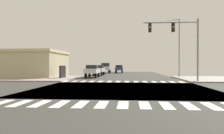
% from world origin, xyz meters
% --- Properties ---
extents(ground, '(90.00, 90.00, 0.05)m').
position_xyz_m(ground, '(0.00, 0.00, -0.03)').
color(ground, '#353630').
extents(sidewalk_corner_nw, '(12.00, 12.00, 0.14)m').
position_xyz_m(sidewalk_corner_nw, '(-13.00, 12.00, 0.07)').
color(sidewalk_corner_nw, gray).
rests_on(sidewalk_corner_nw, ground).
extents(crosswalk_near, '(13.50, 2.00, 0.01)m').
position_xyz_m(crosswalk_near, '(-0.25, -7.30, 0.00)').
color(crosswalk_near, silver).
rests_on(crosswalk_near, ground).
extents(crosswalk_far, '(13.50, 2.00, 0.01)m').
position_xyz_m(crosswalk_far, '(-0.25, 7.30, 0.00)').
color(crosswalk_far, silver).
rests_on(crosswalk_far, ground).
extents(traffic_signal_mast, '(6.02, 0.55, 6.99)m').
position_xyz_m(traffic_signal_mast, '(5.76, 7.29, 5.14)').
color(traffic_signal_mast, gray).
rests_on(traffic_signal_mast, ground).
extents(street_lamp, '(1.78, 0.32, 8.54)m').
position_xyz_m(street_lamp, '(7.45, 15.02, 5.07)').
color(street_lamp, gray).
rests_on(street_lamp, ground).
extents(bank_building, '(13.64, 9.57, 4.08)m').
position_xyz_m(bank_building, '(-16.02, 15.52, 2.05)').
color(bank_building, tan).
rests_on(bank_building, ground).
extents(pickup_farside_1, '(2.00, 5.10, 2.35)m').
position_xyz_m(pickup_farside_1, '(-5.00, 33.73, 1.29)').
color(pickup_farside_1, black).
rests_on(pickup_farside_1, ground).
extents(sedan_queued_3, '(1.80, 4.30, 1.88)m').
position_xyz_m(sedan_queued_3, '(-5.00, 14.92, 1.12)').
color(sedan_queued_3, black).
rests_on(sedan_queued_3, ground).
extents(sedan_trailing_4, '(1.80, 4.30, 1.88)m').
position_xyz_m(sedan_trailing_4, '(-5.00, 21.84, 1.12)').
color(sedan_trailing_4, black).
rests_on(sedan_trailing_4, ground).
extents(sedan_middle_5, '(1.80, 4.30, 1.88)m').
position_xyz_m(sedan_middle_5, '(-2.00, 35.24, 1.12)').
color(sedan_middle_5, black).
rests_on(sedan_middle_5, ground).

